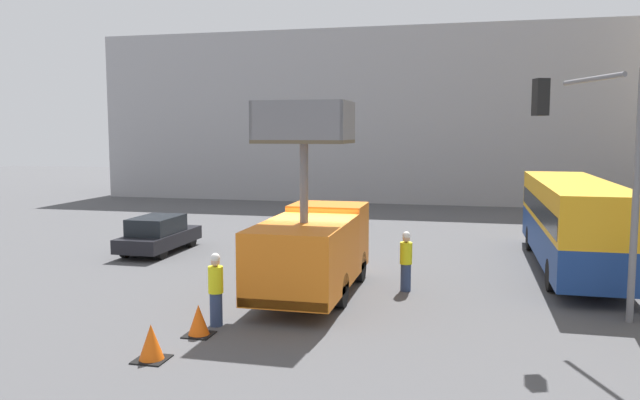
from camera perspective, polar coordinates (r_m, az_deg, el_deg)
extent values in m
plane|color=#4C4C4F|center=(19.58, -0.50, -8.28)|extent=(120.00, 120.00, 0.00)
cube|color=#9E9EA3|center=(47.68, 7.94, 7.47)|extent=(44.00, 10.00, 11.98)
cube|color=orange|center=(20.69, 0.77, -3.25)|extent=(2.41, 1.89, 2.10)
cube|color=orange|center=(17.70, -1.46, -5.17)|extent=(2.41, 4.41, 1.93)
cube|color=red|center=(15.87, -3.46, -9.53)|extent=(2.36, 0.10, 0.24)
cylinder|color=black|center=(21.13, -2.04, -5.82)|extent=(0.30, 0.99, 0.99)
cylinder|color=black|center=(20.68, 3.64, -6.09)|extent=(0.30, 0.99, 0.99)
cylinder|color=black|center=(18.19, -4.70, -7.82)|extent=(0.30, 0.99, 0.99)
cylinder|color=black|center=(17.67, 1.90, -8.23)|extent=(0.30, 0.99, 0.99)
cylinder|color=slate|center=(17.41, -1.48, 1.54)|extent=(0.24, 0.24, 2.22)
cube|color=brown|center=(17.35, -1.49, 5.37)|extent=(2.56, 1.78, 0.10)
cube|color=slate|center=(17.71, -5.41, 7.22)|extent=(0.08, 1.78, 1.05)
cube|color=slate|center=(17.08, 2.57, 7.28)|extent=(0.08, 1.78, 1.05)
cube|color=slate|center=(18.17, -0.80, 7.22)|extent=(2.56, 0.08, 1.05)
cube|color=slate|center=(16.53, -2.25, 7.32)|extent=(2.56, 0.08, 1.05)
cube|color=navy|center=(24.08, 22.00, -3.44)|extent=(2.42, 11.15, 1.24)
cube|color=orange|center=(23.90, 22.14, -0.20)|extent=(2.42, 11.15, 1.51)
cube|color=black|center=(23.93, 22.11, -0.73)|extent=(2.44, 10.70, 0.66)
cylinder|color=black|center=(27.42, 18.68, -3.33)|extent=(0.30, 1.02, 1.02)
cylinder|color=black|center=(27.71, 23.07, -3.41)|extent=(0.30, 1.02, 1.02)
cylinder|color=black|center=(20.67, 20.45, -6.45)|extent=(0.30, 1.02, 1.02)
cylinder|color=black|center=(21.05, 26.23, -6.48)|extent=(0.30, 1.02, 1.02)
cylinder|color=slate|center=(17.74, 26.93, 0.21)|extent=(0.18, 0.18, 6.50)
cylinder|color=slate|center=(17.01, 23.65, 10.10)|extent=(1.03, 2.53, 0.13)
cube|color=black|center=(16.35, 19.53, 8.85)|extent=(0.41, 0.41, 0.90)
sphere|color=red|center=(16.37, 19.56, 9.73)|extent=(0.20, 0.20, 0.20)
cylinder|color=navy|center=(16.27, -9.47, -9.83)|extent=(0.32, 0.32, 0.86)
cylinder|color=yellow|center=(16.08, -9.52, -7.19)|extent=(0.38, 0.38, 0.68)
sphere|color=tan|center=(15.98, -9.55, -5.60)|extent=(0.23, 0.23, 0.23)
sphere|color=white|center=(15.96, -9.56, -5.24)|extent=(0.24, 0.24, 0.24)
cylinder|color=navy|center=(19.62, 7.84, -7.02)|extent=(0.32, 0.32, 0.85)
cylinder|color=yellow|center=(19.46, 7.87, -4.83)|extent=(0.38, 0.38, 0.67)
sphere|color=tan|center=(19.38, 7.89, -3.52)|extent=(0.23, 0.23, 0.23)
sphere|color=white|center=(19.36, 7.90, -3.22)|extent=(0.24, 0.24, 0.24)
cube|color=black|center=(15.73, -11.01, -12.00)|extent=(0.67, 0.67, 0.03)
cone|color=#F25B0F|center=(15.62, -11.04, -10.72)|extent=(0.53, 0.53, 0.76)
cube|color=black|center=(14.37, -15.13, -13.89)|extent=(0.70, 0.70, 0.03)
cone|color=#F25B0F|center=(14.24, -15.18, -12.43)|extent=(0.56, 0.56, 0.80)
cube|color=black|center=(26.42, -14.46, -3.47)|extent=(1.79, 4.36, 0.55)
cube|color=black|center=(26.13, -14.72, -2.22)|extent=(1.57, 2.40, 0.67)
cylinder|color=black|center=(27.99, -14.57, -3.40)|extent=(0.22, 0.64, 0.64)
cylinder|color=black|center=(27.30, -11.69, -3.57)|extent=(0.22, 0.64, 0.64)
cylinder|color=black|center=(25.67, -17.39, -4.35)|extent=(0.22, 0.64, 0.64)
cylinder|color=black|center=(24.92, -14.32, -4.57)|extent=(0.22, 0.64, 0.64)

